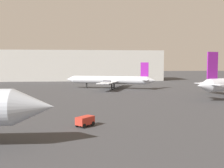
# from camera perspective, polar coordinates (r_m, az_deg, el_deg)

# --- Properties ---
(airplane_far_left) EXTENTS (29.66, 24.93, 8.68)m
(airplane_far_left) POSITION_cam_1_polar(r_m,az_deg,el_deg) (86.36, -0.39, 0.89)
(airplane_far_left) COLOR silver
(airplane_far_left) RESTS_ON ground_plane
(baggage_cart) EXTENTS (2.58, 2.65, 1.30)m
(baggage_cart) POSITION_cam_1_polar(r_m,az_deg,el_deg) (34.33, -5.91, -7.97)
(baggage_cart) COLOR red
(baggage_cart) RESTS_ON ground_plane
(terminal_building) EXTENTS (86.91, 22.43, 14.81)m
(terminal_building) POSITION_cam_1_polar(r_m,az_deg,el_deg) (135.46, -8.12, 4.00)
(terminal_building) COLOR #B7B7B2
(terminal_building) RESTS_ON ground_plane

